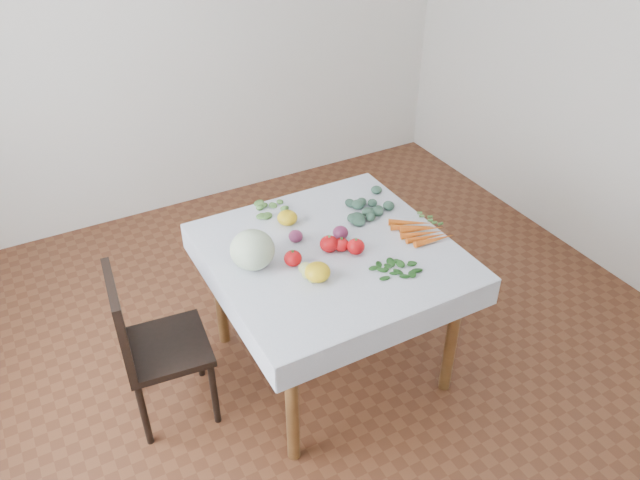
% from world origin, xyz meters
% --- Properties ---
extents(ground, '(4.00, 4.00, 0.00)m').
position_xyz_m(ground, '(0.00, 0.00, 0.00)').
color(ground, brown).
extents(back_wall, '(4.00, 0.04, 2.70)m').
position_xyz_m(back_wall, '(0.00, 2.00, 1.35)').
color(back_wall, silver).
rests_on(back_wall, ground).
extents(table, '(1.00, 1.00, 0.75)m').
position_xyz_m(table, '(0.00, 0.00, 0.65)').
color(table, brown).
rests_on(table, ground).
extents(tablecloth, '(1.12, 1.12, 0.01)m').
position_xyz_m(tablecloth, '(0.00, 0.00, 0.75)').
color(tablecloth, white).
rests_on(tablecloth, table).
extents(chair, '(0.43, 0.43, 0.86)m').
position_xyz_m(chair, '(-0.91, 0.11, 0.49)').
color(chair, black).
rests_on(chair, ground).
extents(cabbage, '(0.26, 0.26, 0.18)m').
position_xyz_m(cabbage, '(-0.38, 0.06, 0.85)').
color(cabbage, beige).
rests_on(cabbage, tablecloth).
extents(tomato_a, '(0.10, 0.10, 0.07)m').
position_xyz_m(tomato_a, '(-0.21, -0.02, 0.79)').
color(tomato_a, '#B90C10').
rests_on(tomato_a, tablecloth).
extents(tomato_b, '(0.11, 0.11, 0.08)m').
position_xyz_m(tomato_b, '(0.09, -0.08, 0.79)').
color(tomato_b, '#B90C10').
rests_on(tomato_b, tablecloth).
extents(tomato_c, '(0.12, 0.12, 0.08)m').
position_xyz_m(tomato_c, '(-0.01, 0.00, 0.80)').
color(tomato_c, '#B90C10').
rests_on(tomato_c, tablecloth).
extents(tomato_d, '(0.10, 0.10, 0.06)m').
position_xyz_m(tomato_d, '(0.04, -0.02, 0.79)').
color(tomato_d, '#B90C10').
rests_on(tomato_d, tablecloth).
extents(heirloom_back, '(0.12, 0.12, 0.07)m').
position_xyz_m(heirloom_back, '(-0.08, 0.31, 0.79)').
color(heirloom_back, yellow).
rests_on(heirloom_back, tablecloth).
extents(heirloom_front, '(0.12, 0.12, 0.08)m').
position_xyz_m(heirloom_front, '(-0.16, -0.16, 0.80)').
color(heirloom_front, yellow).
rests_on(heirloom_front, tablecloth).
extents(onion_a, '(0.09, 0.09, 0.06)m').
position_xyz_m(onion_a, '(-0.12, 0.15, 0.79)').
color(onion_a, '#631C45').
rests_on(onion_a, tablecloth).
extents(onion_b, '(0.10, 0.10, 0.07)m').
position_xyz_m(onion_b, '(0.09, 0.07, 0.79)').
color(onion_b, '#631C45').
rests_on(onion_b, tablecloth).
extents(tomatillo_cluster, '(0.12, 0.11, 0.05)m').
position_xyz_m(tomatillo_cluster, '(-0.20, -0.13, 0.78)').
color(tomatillo_cluster, '#B3C06F').
rests_on(tomatillo_cluster, tablecloth).
extents(carrot_bunch, '(0.23, 0.28, 0.03)m').
position_xyz_m(carrot_bunch, '(0.46, -0.10, 0.77)').
color(carrot_bunch, orange).
rests_on(carrot_bunch, tablecloth).
extents(kale_bunch, '(0.30, 0.24, 0.04)m').
position_xyz_m(kale_bunch, '(0.33, 0.24, 0.78)').
color(kale_bunch, '#375B47').
rests_on(kale_bunch, tablecloth).
extents(basil_bunch, '(0.21, 0.18, 0.01)m').
position_xyz_m(basil_bunch, '(0.19, -0.28, 0.76)').
color(basil_bunch, '#1A4A17').
rests_on(basil_bunch, tablecloth).
extents(dill_bunch, '(0.19, 0.18, 0.02)m').
position_xyz_m(dill_bunch, '(-0.11, 0.46, 0.77)').
color(dill_bunch, '#57803B').
rests_on(dill_bunch, tablecloth).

